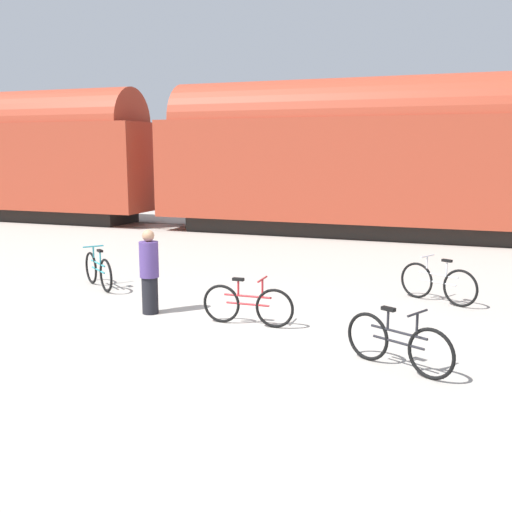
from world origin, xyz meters
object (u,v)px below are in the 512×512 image
(bicycle_black, at_px, (398,343))
(person_in_purple, at_px, (149,272))
(bicycle_maroon, at_px, (248,305))
(bicycle_silver, at_px, (438,283))
(freight_train, at_px, (344,154))
(bicycle_teal, at_px, (98,271))

(bicycle_black, xyz_separation_m, person_in_purple, (-4.63, 1.34, 0.40))
(bicycle_maroon, bearing_deg, bicycle_black, -25.00)
(bicycle_maroon, distance_m, bicycle_black, 2.96)
(bicycle_silver, distance_m, person_in_purple, 5.61)
(bicycle_black, bearing_deg, person_in_purple, 163.92)
(freight_train, bearing_deg, bicycle_black, -74.60)
(freight_train, bearing_deg, person_in_purple, -95.77)
(person_in_purple, bearing_deg, bicycle_silver, -48.83)
(bicycle_silver, distance_m, bicycle_black, 4.02)
(bicycle_silver, height_order, bicycle_teal, bicycle_silver)
(freight_train, xyz_separation_m, bicycle_black, (3.49, -12.67, -2.46))
(bicycle_teal, relative_size, person_in_purple, 0.90)
(freight_train, bearing_deg, bicycle_teal, -108.25)
(bicycle_black, distance_m, person_in_purple, 4.84)
(bicycle_silver, xyz_separation_m, bicycle_black, (-0.28, -4.01, -0.02))
(person_in_purple, bearing_deg, bicycle_black, -93.45)
(bicycle_silver, xyz_separation_m, person_in_purple, (-4.91, -2.67, 0.39))
(freight_train, xyz_separation_m, person_in_purple, (-1.15, -11.33, -2.06))
(bicycle_silver, relative_size, bicycle_maroon, 0.93)
(freight_train, xyz_separation_m, bicycle_maroon, (0.81, -11.42, -2.47))
(bicycle_maroon, relative_size, bicycle_black, 1.06)
(bicycle_silver, relative_size, bicycle_teal, 1.09)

